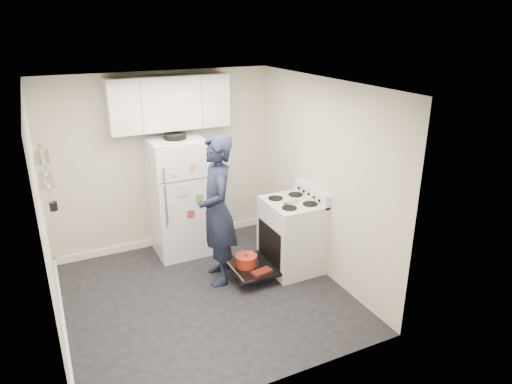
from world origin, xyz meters
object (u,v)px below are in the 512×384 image
electric_range (291,236)px  person (217,211)px  refrigerator (179,196)px  open_oven_door (249,264)px

electric_range → person: (-0.96, 0.15, 0.48)m
electric_range → refrigerator: refrigerator is taller
open_oven_door → person: bearing=159.4°
open_oven_door → refrigerator: refrigerator is taller
refrigerator → person: size_ratio=0.91×
electric_range → refrigerator: size_ratio=0.64×
refrigerator → person: person is taller
electric_range → person: 1.08m
open_oven_door → person: 0.85m
refrigerator → person: bearing=-78.1°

